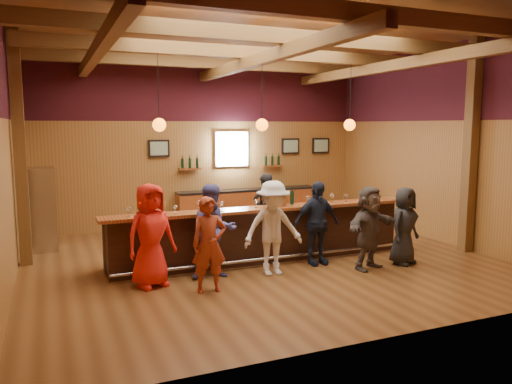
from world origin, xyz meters
TOP-DOWN VIEW (x-y plane):
  - room at (0.00, 0.06)m, footprint 9.04×9.00m
  - bar_counter at (0.02, 0.15)m, footprint 6.30×1.07m
  - back_bar_cabinet at (1.20, 3.72)m, footprint 4.00×0.52m
  - window at (0.80, 3.95)m, footprint 0.95×0.09m
  - framed_pictures at (1.67, 3.94)m, footprint 5.35×0.05m
  - wine_shelves at (0.80, 3.88)m, footprint 3.00×0.18m
  - pendant_lights at (0.00, 0.00)m, footprint 4.24×0.24m
  - stainless_fridge at (-4.10, 2.60)m, footprint 0.70×0.70m
  - customer_orange at (-2.35, -0.76)m, footprint 0.98×0.78m
  - customer_redvest at (-1.53, -1.39)m, footprint 0.60×0.42m
  - customer_denim at (-1.23, -0.72)m, footprint 0.87×0.71m
  - customer_white at (-0.19, -0.95)m, footprint 1.13×0.68m
  - customer_navy at (0.88, -0.65)m, footprint 0.96×0.42m
  - customer_brown at (1.63, -1.31)m, footprint 1.54×0.94m
  - customer_dark at (2.46, -1.29)m, footprint 0.86×0.71m
  - bartender at (0.60, 1.21)m, footprint 0.65×0.49m
  - ice_bucket at (0.33, -0.18)m, footprint 0.23×0.23m
  - bottle_a at (0.49, -0.02)m, footprint 0.08×0.08m
  - bottle_b at (0.64, -0.05)m, footprint 0.08×0.08m
  - glass_a at (-2.61, -0.18)m, footprint 0.08×0.08m
  - glass_b at (-1.79, -0.22)m, footprint 0.07×0.07m
  - glass_c at (-1.31, -0.11)m, footprint 0.09×0.09m
  - glass_d at (-0.93, -0.28)m, footprint 0.08×0.08m
  - glass_e at (-0.20, -0.17)m, footprint 0.07×0.07m
  - glass_f at (0.89, -0.26)m, footprint 0.08×0.08m
  - glass_g at (1.54, -0.11)m, footprint 0.08×0.08m
  - glass_h at (1.84, -0.18)m, footprint 0.07×0.07m

SIDE VIEW (x-z plane):
  - back_bar_cabinet at x=1.20m, z-range 0.00..0.95m
  - bar_counter at x=0.02m, z-range -0.03..1.08m
  - customer_dark at x=2.46m, z-range 0.00..1.51m
  - customer_redvest at x=-1.53m, z-range 0.00..1.56m
  - customer_brown at x=1.63m, z-range 0.00..1.58m
  - bartender at x=0.60m, z-range 0.00..1.63m
  - customer_navy at x=0.88m, z-range 0.00..1.63m
  - customer_denim at x=-1.23m, z-range 0.00..1.67m
  - customer_white at x=-0.19m, z-range 0.00..1.71m
  - customer_orange at x=-2.35m, z-range 0.00..1.75m
  - stainless_fridge at x=-4.10m, z-range 0.00..1.80m
  - glass_b at x=-1.79m, z-range 1.14..1.31m
  - glass_h at x=1.84m, z-range 1.14..1.31m
  - glass_e at x=-0.20m, z-range 1.15..1.31m
  - ice_bucket at x=0.33m, z-range 1.11..1.36m
  - glass_a at x=-2.61m, z-range 1.15..1.33m
  - glass_g at x=1.54m, z-range 1.15..1.33m
  - glass_f at x=0.89m, z-range 1.15..1.34m
  - glass_d at x=-0.93m, z-range 1.15..1.34m
  - bottle_b at x=0.64m, z-range 1.07..1.43m
  - bottle_a at x=0.49m, z-range 1.07..1.43m
  - glass_c at x=-1.31m, z-range 1.15..1.35m
  - wine_shelves at x=0.80m, z-range 1.47..1.77m
  - window at x=0.80m, z-range 1.57..2.52m
  - framed_pictures at x=1.67m, z-range 1.88..2.33m
  - pendant_lights at x=0.00m, z-range 2.02..3.39m
  - room at x=0.00m, z-range 0.95..5.47m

